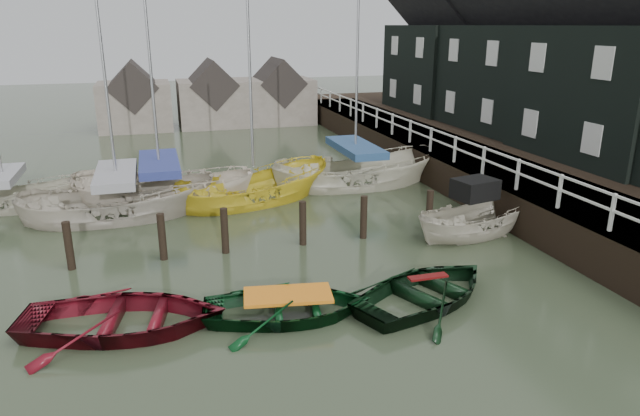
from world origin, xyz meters
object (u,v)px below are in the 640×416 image
object	(u,v)px
rowboat_red	(125,330)
sailboat_c	(255,201)
sailboat_b	(163,204)
rowboat_green	(288,317)
sailboat_a	(121,216)
sailboat_d	(355,184)
rowboat_dkgreen	(426,301)
sailboat_e	(8,207)
motorboat	(474,232)

from	to	relation	value
rowboat_red	sailboat_c	size ratio (longest dim) A/B	0.45
sailboat_b	sailboat_c	xyz separation A→B (m)	(3.44, -0.42, -0.05)
rowboat_red	rowboat_green	world-z (taller)	rowboat_red
sailboat_a	sailboat_d	xyz separation A→B (m)	(9.43, 1.63, 0.00)
rowboat_dkgreen	sailboat_d	distance (m)	10.77
sailboat_a	sailboat_c	size ratio (longest dim) A/B	1.20
sailboat_c	sailboat_e	distance (m)	9.13
sailboat_a	sailboat_b	world-z (taller)	sailboat_b
rowboat_green	sailboat_d	world-z (taller)	sailboat_d
sailboat_c	sailboat_d	xyz separation A→B (m)	(4.50, 1.03, 0.05)
sailboat_b	sailboat_c	distance (m)	3.47
rowboat_green	sailboat_e	xyz separation A→B (m)	(-8.12, 10.96, 0.07)
rowboat_dkgreen	sailboat_d	world-z (taller)	sailboat_d
motorboat	sailboat_e	world-z (taller)	sailboat_e
sailboat_b	sailboat_e	xyz separation A→B (m)	(-5.54, 1.20, 0.01)
rowboat_dkgreen	sailboat_a	size ratio (longest dim) A/B	0.35
sailboat_b	rowboat_green	bearing A→B (deg)	-144.33
rowboat_green	sailboat_d	distance (m)	11.69
rowboat_red	motorboat	bearing A→B (deg)	-61.84
sailboat_a	sailboat_c	distance (m)	4.96
motorboat	sailboat_b	world-z (taller)	sailboat_b
sailboat_b	motorboat	bearing A→B (deg)	-101.38
sailboat_c	sailboat_e	xyz separation A→B (m)	(-8.99, 1.62, 0.06)
rowboat_red	sailboat_b	world-z (taller)	sailboat_b
rowboat_green	rowboat_red	bearing A→B (deg)	92.18
rowboat_dkgreen	sailboat_b	size ratio (longest dim) A/B	0.34
rowboat_green	sailboat_d	bearing A→B (deg)	-18.55
rowboat_red	sailboat_b	size ratio (longest dim) A/B	0.36
sailboat_d	rowboat_dkgreen	bearing A→B (deg)	171.91
rowboat_red	sailboat_d	size ratio (longest dim) A/B	0.34
rowboat_dkgreen	sailboat_c	world-z (taller)	sailboat_c
rowboat_green	sailboat_a	size ratio (longest dim) A/B	0.33
rowboat_dkgreen	sailboat_a	distance (m)	11.70
rowboat_red	sailboat_d	bearing A→B (deg)	-30.75
sailboat_b	sailboat_e	bearing A→B (deg)	98.70
sailboat_b	sailboat_e	size ratio (longest dim) A/B	1.26
sailboat_a	sailboat_c	world-z (taller)	sailboat_a
motorboat	sailboat_a	world-z (taller)	sailboat_a
rowboat_dkgreen	sailboat_c	xyz separation A→B (m)	(-2.59, 9.56, 0.01)
sailboat_b	sailboat_d	distance (m)	7.97
sailboat_a	sailboat_e	distance (m)	4.63
rowboat_red	motorboat	xyz separation A→B (m)	(10.77, 3.22, 0.09)
rowboat_green	motorboat	bearing A→B (deg)	-53.99
sailboat_e	motorboat	bearing A→B (deg)	-109.39
rowboat_red	sailboat_c	world-z (taller)	sailboat_c
rowboat_red	rowboat_dkgreen	world-z (taller)	rowboat_red
rowboat_green	sailboat_d	size ratio (longest dim) A/B	0.30
sailboat_a	sailboat_e	size ratio (longest dim) A/B	1.21
motorboat	sailboat_e	distance (m)	16.89
sailboat_b	sailboat_d	world-z (taller)	sailboat_d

